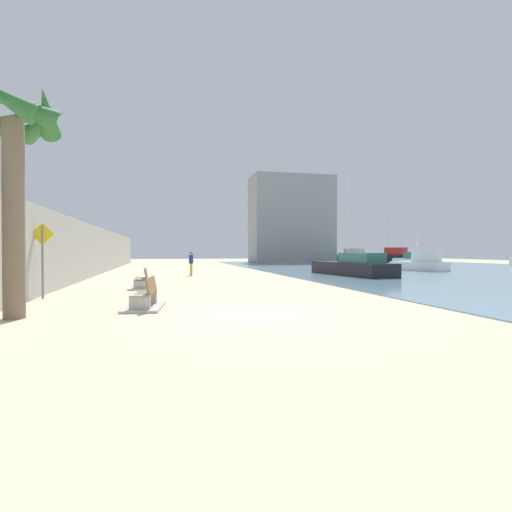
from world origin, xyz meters
TOP-DOWN VIEW (x-y plane):
  - ground_plane at (0.00, 18.00)m, footprint 120.00×120.00m
  - seawall at (-7.50, 18.00)m, footprint 0.80×64.00m
  - water_bay at (24.00, 18.00)m, footprint 36.00×68.00m
  - palm_tree at (-6.26, 0.80)m, footprint 2.82×2.88m
  - bench_near at (-3.00, 1.92)m, footprint 1.33×2.21m
  - bench_far at (-3.44, 8.81)m, footprint 1.12×2.11m
  - person_walking at (-0.48, 18.03)m, footprint 0.32×0.46m
  - boat_outer at (29.41, 35.96)m, footprint 1.82×5.04m
  - boat_distant at (23.80, 41.98)m, footprint 3.70×7.21m
  - boat_far_right at (19.61, 19.77)m, footprint 3.71×5.04m
  - boat_far_left at (31.04, 42.99)m, footprint 5.21×6.88m
  - boat_mid_bay at (10.79, 15.23)m, footprint 3.20×8.05m
  - pedestrian_sign at (-6.83, 5.40)m, footprint 0.85×0.08m
  - harbor_building at (16.24, 46.00)m, footprint 12.00×6.00m

SIDE VIEW (x-z plane):
  - ground_plane at x=0.00m, z-range 0.00..0.00m
  - water_bay at x=24.00m, z-range 0.00..0.04m
  - bench_near at x=-3.00m, z-range -0.26..0.72m
  - bench_far at x=-3.44m, z-range -0.26..0.72m
  - boat_outer at x=29.41m, z-range -0.18..1.41m
  - boat_mid_bay at x=10.79m, z-range -2.97..4.31m
  - boat_far_right at x=19.61m, z-range -1.95..3.52m
  - boat_distant at x=23.80m, z-range -0.22..1.84m
  - boat_far_left at x=31.04m, z-range -2.93..4.69m
  - person_walking at x=-0.48m, z-range 0.15..1.92m
  - pedestrian_sign at x=-6.83m, z-range 0.34..3.20m
  - seawall at x=-7.50m, z-range 0.00..3.56m
  - palm_tree at x=-6.26m, z-range 1.55..7.84m
  - harbor_building at x=16.24m, z-range 0.00..12.85m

